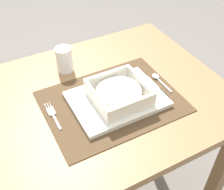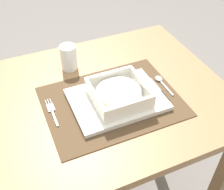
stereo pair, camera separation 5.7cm
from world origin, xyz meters
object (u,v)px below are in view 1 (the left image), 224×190
object	(u,v)px
dining_table	(100,118)
porridge_bowl	(119,94)
fork	(52,114)
spoon	(157,78)
butter_knife	(158,89)
drinking_glass	(64,61)

from	to	relation	value
dining_table	porridge_bowl	size ratio (longest dim) A/B	5.10
fork	spoon	world-z (taller)	spoon
spoon	butter_knife	size ratio (longest dim) A/B	0.86
butter_knife	drinking_glass	bearing A→B (deg)	129.81
porridge_bowl	fork	distance (m)	0.22
butter_knife	drinking_glass	xyz separation A→B (m)	(-0.24, 0.26, 0.04)
porridge_bowl	spoon	world-z (taller)	porridge_bowl
dining_table	butter_knife	bearing A→B (deg)	-19.71
dining_table	porridge_bowl	bearing A→B (deg)	-54.82
fork	spoon	distance (m)	0.40
porridge_bowl	dining_table	bearing A→B (deg)	125.18
spoon	butter_knife	bearing A→B (deg)	-125.38
dining_table	drinking_glass	world-z (taller)	drinking_glass
butter_knife	spoon	bearing A→B (deg)	53.52
drinking_glass	dining_table	bearing A→B (deg)	-75.93
drinking_glass	spoon	bearing A→B (deg)	-37.80
porridge_bowl	butter_knife	size ratio (longest dim) A/B	1.34
fork	dining_table	bearing A→B (deg)	-0.45
spoon	butter_knife	world-z (taller)	spoon
porridge_bowl	fork	size ratio (longest dim) A/B	1.35
porridge_bowl	spoon	xyz separation A→B (m)	(0.18, 0.04, -0.03)
porridge_bowl	spoon	size ratio (longest dim) A/B	1.55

